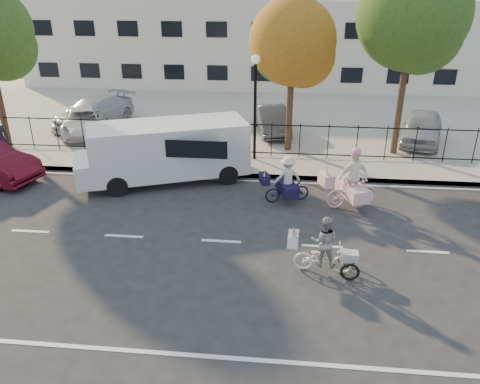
# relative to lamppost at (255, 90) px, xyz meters

# --- Properties ---
(ground) EXTENTS (120.00, 120.00, 0.00)m
(ground) POSITION_rel_lamppost_xyz_m (-0.50, -6.80, -3.11)
(ground) COLOR #333334
(road_markings) EXTENTS (60.00, 9.52, 0.01)m
(road_markings) POSITION_rel_lamppost_xyz_m (-0.50, -6.80, -3.11)
(road_markings) COLOR silver
(road_markings) RESTS_ON ground
(curb) EXTENTS (60.00, 0.10, 0.15)m
(curb) POSITION_rel_lamppost_xyz_m (-0.50, -1.75, -3.04)
(curb) COLOR #A8A399
(curb) RESTS_ON ground
(sidewalk) EXTENTS (60.00, 2.20, 0.15)m
(sidewalk) POSITION_rel_lamppost_xyz_m (-0.50, -0.70, -3.04)
(sidewalk) COLOR #A8A399
(sidewalk) RESTS_ON ground
(parking_lot) EXTENTS (60.00, 15.60, 0.15)m
(parking_lot) POSITION_rel_lamppost_xyz_m (-0.50, 8.20, -3.04)
(parking_lot) COLOR #A8A399
(parking_lot) RESTS_ON ground
(iron_fence) EXTENTS (58.00, 0.06, 1.50)m
(iron_fence) POSITION_rel_lamppost_xyz_m (-0.50, 0.40, -2.21)
(iron_fence) COLOR black
(iron_fence) RESTS_ON sidewalk
(building) EXTENTS (34.00, 10.00, 6.00)m
(building) POSITION_rel_lamppost_xyz_m (-0.50, 18.20, -0.11)
(building) COLOR silver
(building) RESTS_ON ground
(lamppost) EXTENTS (0.36, 0.36, 4.33)m
(lamppost) POSITION_rel_lamppost_xyz_m (0.00, 0.00, 0.00)
(lamppost) COLOR black
(lamppost) RESTS_ON sidewalk
(street_sign) EXTENTS (0.85, 0.06, 1.80)m
(street_sign) POSITION_rel_lamppost_xyz_m (-2.35, 0.00, -1.70)
(street_sign) COLOR black
(street_sign) RESTS_ON sidewalk
(zebra_trike) EXTENTS (1.89, 0.74, 1.62)m
(zebra_trike) POSITION_rel_lamppost_xyz_m (2.42, -8.08, -2.49)
(zebra_trike) COLOR white
(zebra_trike) RESTS_ON ground
(unicorn_bike) EXTENTS (2.16, 1.57, 2.14)m
(unicorn_bike) POSITION_rel_lamppost_xyz_m (3.59, -4.02, -2.32)
(unicorn_bike) COLOR #E6AFC2
(unicorn_bike) RESTS_ON ground
(bull_bike) EXTENTS (1.85, 1.30, 1.66)m
(bull_bike) POSITION_rel_lamppost_xyz_m (1.40, -3.78, -2.45)
(bull_bike) COLOR black
(bull_bike) RESTS_ON ground
(white_van) EXTENTS (6.94, 4.13, 2.27)m
(white_van) POSITION_rel_lamppost_xyz_m (-3.22, -2.30, -1.86)
(white_van) COLOR white
(white_van) RESTS_ON ground
(pedestrian) EXTENTS (0.76, 0.57, 1.88)m
(pedestrian) POSITION_rel_lamppost_xyz_m (-10.60, -1.17, -2.02)
(pedestrian) COLOR black
(pedestrian) RESTS_ON sidewalk
(lot_car_a) EXTENTS (3.66, 5.30, 1.43)m
(lot_car_a) POSITION_rel_lamppost_xyz_m (-8.75, 4.30, -2.25)
(lot_car_a) COLOR #B2B4BA
(lot_car_a) RESTS_ON parking_lot
(lot_car_b) EXTENTS (3.40, 4.75, 1.20)m
(lot_car_b) POSITION_rel_lamppost_xyz_m (-8.73, 2.88, -2.36)
(lot_car_b) COLOR silver
(lot_car_b) RESTS_ON parking_lot
(lot_car_c) EXTENTS (2.07, 4.14, 1.30)m
(lot_car_c) POSITION_rel_lamppost_xyz_m (0.61, 3.90, -2.31)
(lot_car_c) COLOR #43464A
(lot_car_c) RESTS_ON parking_lot
(lot_car_d) EXTENTS (2.89, 4.56, 1.45)m
(lot_car_d) POSITION_rel_lamppost_xyz_m (7.63, 3.07, -2.24)
(lot_car_d) COLOR #9FA2A7
(lot_car_d) RESTS_ON parking_lot
(tree_mid) EXTENTS (3.64, 3.62, 6.63)m
(tree_mid) POSITION_rel_lamppost_xyz_m (1.56, 1.46, 1.53)
(tree_mid) COLOR #442D1D
(tree_mid) RESTS_ON ground
(tree_east) EXTENTS (4.43, 4.43, 8.13)m
(tree_east) POSITION_rel_lamppost_xyz_m (6.22, 1.46, 2.58)
(tree_east) COLOR #442D1D
(tree_east) RESTS_ON ground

